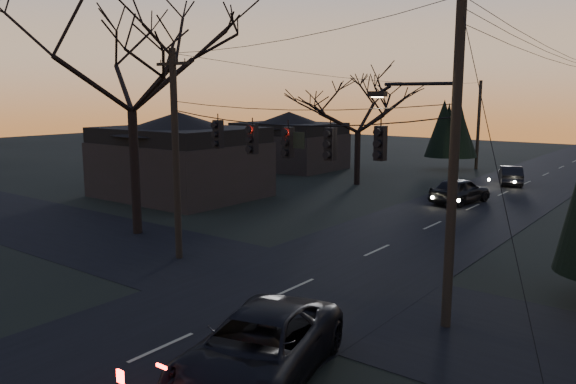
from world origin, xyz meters
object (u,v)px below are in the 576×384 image
Objects in this scene: utility_pole_right at (445,326)px; bare_tree_left at (130,60)px; suv_near at (258,349)px; sedan_oncoming_a at (460,191)px; sedan_oncoming_b at (511,175)px; utility_pole_left at (179,258)px; utility_pole_far_l at (476,169)px.

utility_pole_right is 0.84× the size of bare_tree_left.
sedan_oncoming_a reaches higher than suv_near.
suv_near is 24.94m from sedan_oncoming_a.
utility_pole_right is at bearing 53.25° from suv_near.
sedan_oncoming_b is (-6.30, 28.44, 0.71)m from utility_pole_right.
suv_near is (-2.30, -5.77, 0.80)m from utility_pole_right.
sedan_oncoming_a is at bearing 67.90° from sedan_oncoming_b.
sedan_oncoming_a is (4.88, 18.80, 0.81)m from utility_pole_left.
utility_pole_far_l is at bearing 90.00° from utility_pole_left.
utility_pole_far_l is (0.00, 36.00, 0.00)m from utility_pole_left.
utility_pole_left is (-11.50, 0.00, 0.00)m from utility_pole_right.
bare_tree_left is 17.58m from suv_near.
utility_pole_far_l is at bearing -75.68° from sedan_oncoming_b.
sedan_oncoming_a is (4.88, -17.20, 0.81)m from utility_pole_far_l.
utility_pole_right is at bearing -5.81° from bare_tree_left.
utility_pole_right is 37.79m from utility_pole_far_l.
bare_tree_left is at bearing 174.19° from utility_pole_right.
utility_pole_left is 1.80× the size of sedan_oncoming_a.
bare_tree_left is (-4.86, -34.33, 8.30)m from utility_pole_far_l.
bare_tree_left reaches higher than utility_pole_left.
bare_tree_left is 2.51× the size of sedan_oncoming_a.
utility_pole_right is 29.14m from sedan_oncoming_b.
utility_pole_left is at bearing 180.00° from utility_pole_right.
utility_pole_right is 2.33× the size of sedan_oncoming_b.
sedan_oncoming_a is at bearing 60.39° from bare_tree_left.
suv_near is 1.22× the size of sedan_oncoming_a.
utility_pole_left is 1.98× the size of sedan_oncoming_b.
suv_near is at bearing -111.75° from utility_pole_right.
sedan_oncoming_a is 9.65m from sedan_oncoming_b.
suv_near is at bearing -32.08° from utility_pole_left.
sedan_oncoming_b is (10.06, 26.77, -7.59)m from bare_tree_left.
utility_pole_far_l is 0.67× the size of bare_tree_left.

